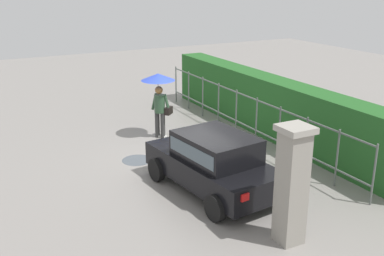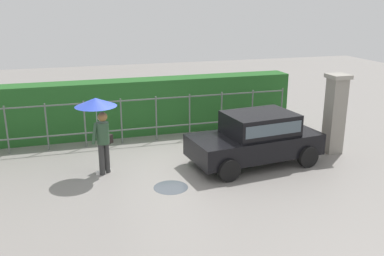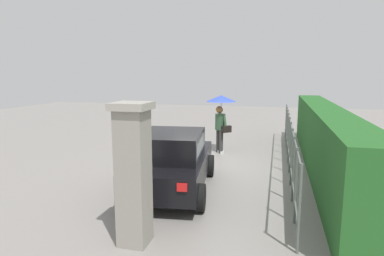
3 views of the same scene
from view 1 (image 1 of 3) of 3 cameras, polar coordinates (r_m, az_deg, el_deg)
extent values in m
plane|color=gray|center=(13.56, -0.91, -3.58)|extent=(40.00, 40.00, 0.00)
cube|color=black|center=(11.32, 2.47, -4.99)|extent=(3.87, 2.06, 0.60)
cube|color=black|center=(10.99, 2.98, -2.36)|extent=(2.06, 1.65, 0.60)
cube|color=#4C5B66|center=(10.98, 2.98, -2.27)|extent=(1.91, 1.65, 0.33)
cylinder|color=black|center=(11.97, -4.39, -5.15)|extent=(0.62, 0.25, 0.60)
cylinder|color=black|center=(12.82, 2.13, -3.48)|extent=(0.62, 0.25, 0.60)
cylinder|color=black|center=(10.09, 2.87, -9.83)|extent=(0.62, 0.25, 0.60)
cylinder|color=black|center=(11.08, 9.88, -7.39)|extent=(0.62, 0.25, 0.60)
cube|color=red|center=(9.64, 6.51, -8.48)|extent=(0.08, 0.21, 0.16)
cube|color=red|center=(10.33, 11.19, -6.82)|extent=(0.08, 0.21, 0.16)
cylinder|color=#333333|center=(15.11, -4.30, 0.42)|extent=(0.15, 0.15, 0.86)
cylinder|color=#333333|center=(15.03, -3.61, 0.34)|extent=(0.15, 0.15, 0.86)
cube|color=white|center=(15.28, -4.18, -0.91)|extent=(0.26, 0.10, 0.08)
cube|color=white|center=(15.20, -3.49, -1.00)|extent=(0.26, 0.10, 0.08)
cylinder|color=#2D4C33|center=(14.86, -4.02, 3.02)|extent=(0.34, 0.34, 0.58)
sphere|color=#DBAD89|center=(14.75, -4.05, 4.63)|extent=(0.22, 0.22, 0.22)
sphere|color=olive|center=(14.72, -4.10, 4.68)|extent=(0.25, 0.25, 0.25)
cylinder|color=#2D4C33|center=(15.01, -4.66, 3.28)|extent=(0.23, 0.22, 0.56)
cylinder|color=#2D4C33|center=(14.84, -3.12, 3.13)|extent=(0.23, 0.22, 0.56)
cylinder|color=#B2B2B7|center=(14.90, -4.17, 4.42)|extent=(0.02, 0.02, 0.77)
cone|color=blue|center=(14.78, -4.21, 6.29)|extent=(1.08, 1.08, 0.22)
cube|color=black|center=(14.93, -2.90, 2.16)|extent=(0.35, 0.36, 0.24)
cube|color=gray|center=(9.17, 12.15, -7.31)|extent=(0.48, 0.48, 2.30)
cube|color=#9E998E|center=(8.73, 12.67, -0.12)|extent=(0.60, 0.60, 0.12)
cylinder|color=#59605B|center=(19.29, -1.98, 5.38)|extent=(0.05, 0.05, 1.50)
cylinder|color=#59605B|center=(18.29, -0.42, 4.68)|extent=(0.05, 0.05, 1.50)
cylinder|color=#59605B|center=(17.30, 1.33, 3.88)|extent=(0.05, 0.05, 1.50)
cylinder|color=#59605B|center=(16.34, 3.27, 2.99)|extent=(0.05, 0.05, 1.50)
cylinder|color=#59605B|center=(15.40, 5.46, 1.98)|extent=(0.05, 0.05, 1.50)
cylinder|color=#59605B|center=(14.49, 7.92, 0.84)|extent=(0.05, 0.05, 1.50)
cylinder|color=#59605B|center=(13.62, 10.70, -0.45)|extent=(0.05, 0.05, 1.50)
cylinder|color=#59605B|center=(12.80, 13.85, -1.91)|extent=(0.05, 0.05, 1.50)
cylinder|color=#59605B|center=(12.02, 17.42, -3.55)|extent=(0.05, 0.05, 1.50)
cylinder|color=#59605B|center=(11.31, 21.48, -5.40)|extent=(0.05, 0.05, 1.50)
cube|color=#59605B|center=(14.76, 6.75, 3.92)|extent=(10.35, 0.03, 0.04)
cube|color=#59605B|center=(15.03, 6.61, 0.33)|extent=(10.35, 0.03, 0.04)
cube|color=#235B23|center=(15.44, 9.69, 2.61)|extent=(11.35, 0.90, 1.90)
cylinder|color=#4C545B|center=(13.42, -6.76, -3.95)|extent=(0.87, 0.87, 0.00)
camera|label=2|loc=(14.90, -49.11, 10.15)|focal=39.83mm
camera|label=3|loc=(8.13, 49.65, -3.95)|focal=30.93mm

